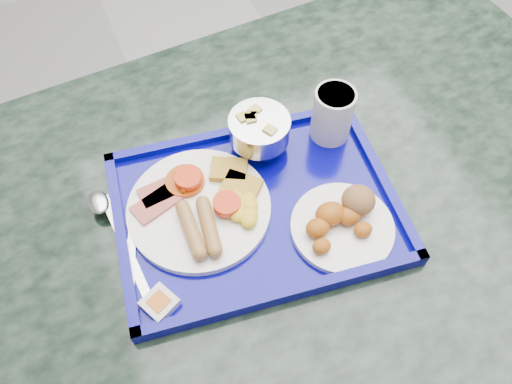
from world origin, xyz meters
TOP-DOWN VIEW (x-y plane):
  - floor at (0.00, 0.00)m, footprint 6.00×6.00m
  - table at (-0.63, -0.72)m, footprint 1.39×0.97m
  - tray at (-0.65, -0.69)m, footprint 0.47×0.37m
  - main_plate at (-0.73, -0.67)m, footprint 0.22×0.22m
  - bread_plate at (-0.55, -0.77)m, footprint 0.16×0.16m
  - fruit_bowl at (-0.60, -0.59)m, footprint 0.10×0.10m
  - juice_cup at (-0.48, -0.61)m, footprint 0.07×0.07m
  - spoon at (-0.87, -0.62)m, footprint 0.08×0.19m
  - knife at (-0.86, -0.68)m, footprint 0.03×0.19m
  - jam_packet at (-0.84, -0.79)m, footprint 0.06×0.06m

SIDE VIEW (x-z plane):
  - floor at x=0.00m, z-range 0.00..0.00m
  - table at x=-0.63m, z-range 0.20..1.04m
  - tray at x=-0.65m, z-range 0.83..0.86m
  - knife at x=-0.86m, z-range 0.85..0.86m
  - spoon at x=-0.87m, z-range 0.85..0.86m
  - jam_packet at x=-0.84m, z-range 0.85..0.87m
  - main_plate at x=-0.73m, z-range 0.85..0.88m
  - bread_plate at x=-0.55m, z-range 0.84..0.89m
  - fruit_bowl at x=-0.60m, z-range 0.86..0.93m
  - juice_cup at x=-0.48m, z-range 0.86..0.95m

